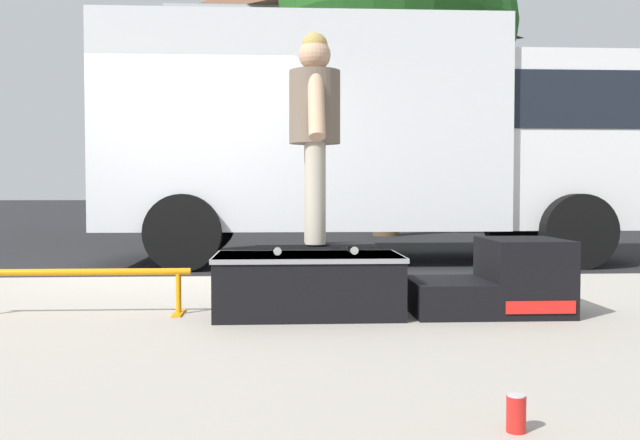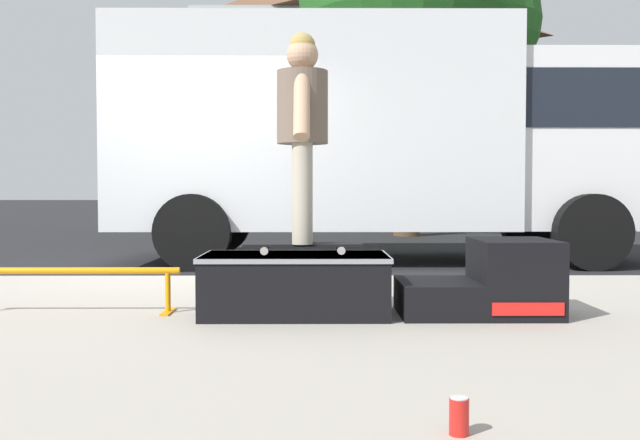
% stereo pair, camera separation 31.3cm
% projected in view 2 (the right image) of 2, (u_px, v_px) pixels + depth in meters
% --- Properties ---
extents(ground_plane, '(140.00, 140.00, 0.00)m').
position_uv_depth(ground_plane, '(180.00, 281.00, 7.30)').
color(ground_plane, black).
extents(sidewalk_slab, '(50.00, 5.00, 0.12)m').
position_uv_depth(sidewalk_slab, '(86.00, 334.00, 4.30)').
color(sidewalk_slab, '#A8A093').
rests_on(sidewalk_slab, ground).
extents(skate_box, '(1.21, 0.68, 0.40)m').
position_uv_depth(skate_box, '(295.00, 283.00, 4.63)').
color(skate_box, black).
rests_on(skate_box, sidewalk_slab).
extents(kicker_ramp, '(1.00, 0.64, 0.49)m').
position_uv_depth(kicker_ramp, '(490.00, 284.00, 4.64)').
color(kicker_ramp, black).
rests_on(kicker_ramp, sidewalk_slab).
extents(grind_rail, '(1.45, 0.28, 0.30)m').
position_uv_depth(grind_rail, '(70.00, 279.00, 4.70)').
color(grind_rail, orange).
rests_on(grind_rail, sidewalk_slab).
extents(skateboard, '(0.79, 0.23, 0.07)m').
position_uv_depth(skateboard, '(303.00, 245.00, 4.67)').
color(skateboard, black).
rests_on(skateboard, skate_box).
extents(skater_kid, '(0.33, 0.71, 1.38)m').
position_uv_depth(skater_kid, '(302.00, 120.00, 4.64)').
color(skater_kid, '#B7AD99').
rests_on(skater_kid, skateboard).
extents(soda_can, '(0.07, 0.07, 0.13)m').
position_uv_depth(soda_can, '(459.00, 416.00, 2.35)').
color(soda_can, red).
rests_on(soda_can, sidewalk_slab).
extents(box_truck, '(6.91, 2.63, 3.05)m').
position_uv_depth(box_truck, '(385.00, 133.00, 9.44)').
color(box_truck, silver).
rests_on(box_truck, ground).
extents(street_tree_main, '(4.99, 4.53, 7.27)m').
position_uv_depth(street_tree_main, '(421.00, 1.00, 14.60)').
color(street_tree_main, brown).
rests_on(street_tree_main, ground).
extents(house_behind, '(9.54, 8.23, 8.40)m').
position_uv_depth(house_behind, '(347.00, 89.00, 23.03)').
color(house_behind, silver).
rests_on(house_behind, ground).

